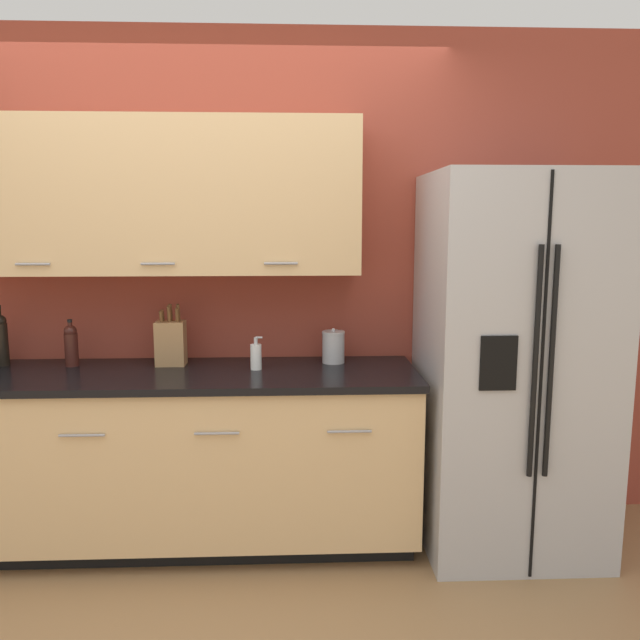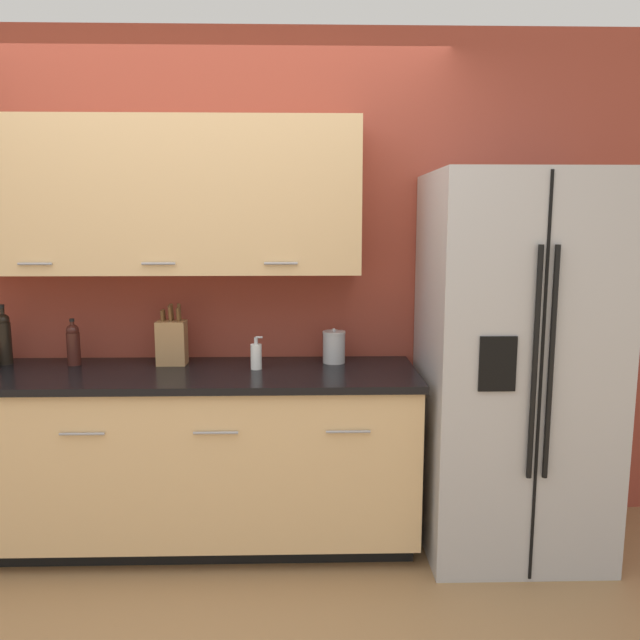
% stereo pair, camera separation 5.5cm
% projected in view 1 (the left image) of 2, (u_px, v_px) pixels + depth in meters
% --- Properties ---
extents(wall_back, '(10.00, 0.39, 2.60)m').
position_uv_depth(wall_back, '(198.00, 261.00, 3.26)').
color(wall_back, '#993D2D').
rests_on(wall_back, ground_plane).
extents(counter_unit, '(2.49, 0.64, 0.90)m').
position_uv_depth(counter_unit, '(166.00, 457.00, 3.12)').
color(counter_unit, black).
rests_on(counter_unit, ground_plane).
extents(refrigerator, '(0.85, 0.75, 1.85)m').
position_uv_depth(refrigerator, '(512.00, 365.00, 3.06)').
color(refrigerator, '#B2B2B5').
rests_on(refrigerator, ground_plane).
extents(knife_block, '(0.15, 0.11, 0.31)m').
position_uv_depth(knife_block, '(171.00, 342.00, 3.17)').
color(knife_block, '#A87A4C').
rests_on(knife_block, counter_unit).
extents(wine_bottle, '(0.07, 0.07, 0.31)m').
position_uv_depth(wine_bottle, '(1.00, 339.00, 3.15)').
color(wine_bottle, black).
rests_on(wine_bottle, counter_unit).
extents(soap_dispenser, '(0.06, 0.05, 0.17)m').
position_uv_depth(soap_dispenser, '(256.00, 356.00, 3.08)').
color(soap_dispenser, white).
rests_on(soap_dispenser, counter_unit).
extents(oil_bottle, '(0.07, 0.07, 0.24)m').
position_uv_depth(oil_bottle, '(71.00, 344.00, 3.15)').
color(oil_bottle, '#3D1914').
rests_on(oil_bottle, counter_unit).
extents(steel_canister, '(0.12, 0.12, 0.18)m').
position_uv_depth(steel_canister, '(333.00, 347.00, 3.23)').
color(steel_canister, '#B7B7BA').
rests_on(steel_canister, counter_unit).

